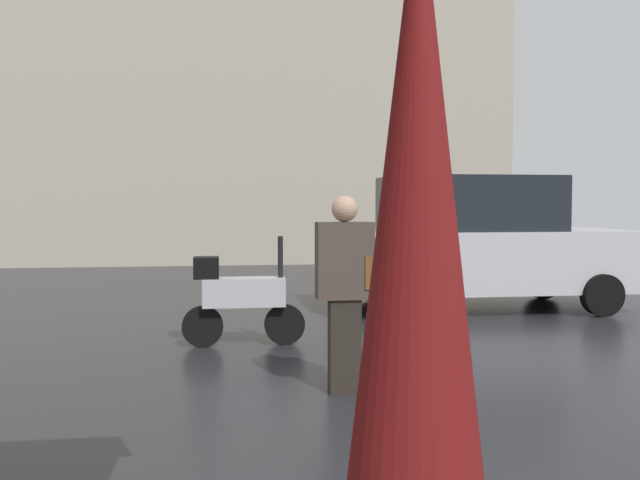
{
  "coord_description": "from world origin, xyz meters",
  "views": [
    {
      "loc": [
        1.11,
        -2.53,
        1.6
      ],
      "look_at": [
        2.1,
        4.31,
        1.25
      ],
      "focal_mm": 39.73,
      "sensor_mm": 36.0,
      "label": 1
    }
  ],
  "objects_px": {
    "folded_patio_umbrella_far": "(416,304)",
    "parked_car_left": "(477,243)",
    "parked_scooter": "(240,297)",
    "pedestrian_with_bag": "(346,282)"
  },
  "relations": [
    {
      "from": "pedestrian_with_bag",
      "to": "folded_patio_umbrella_far",
      "type": "bearing_deg",
      "value": -130.61
    },
    {
      "from": "parked_scooter",
      "to": "parked_car_left",
      "type": "distance_m",
      "value": 4.36
    },
    {
      "from": "folded_patio_umbrella_far",
      "to": "parked_car_left",
      "type": "xyz_separation_m",
      "value": [
        3.52,
        9.0,
        -0.41
      ]
    },
    {
      "from": "pedestrian_with_bag",
      "to": "parked_scooter",
      "type": "bearing_deg",
      "value": 79.54
    },
    {
      "from": "parked_scooter",
      "to": "pedestrian_with_bag",
      "type": "bearing_deg",
      "value": -58.35
    },
    {
      "from": "pedestrian_with_bag",
      "to": "parked_car_left",
      "type": "relative_size",
      "value": 0.37
    },
    {
      "from": "pedestrian_with_bag",
      "to": "parked_scooter",
      "type": "relative_size",
      "value": 1.21
    },
    {
      "from": "parked_scooter",
      "to": "folded_patio_umbrella_far",
      "type": "bearing_deg",
      "value": -78.66
    },
    {
      "from": "pedestrian_with_bag",
      "to": "parked_car_left",
      "type": "bearing_deg",
      "value": 25.61
    },
    {
      "from": "parked_car_left",
      "to": "parked_scooter",
      "type": "bearing_deg",
      "value": 25.82
    }
  ]
}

